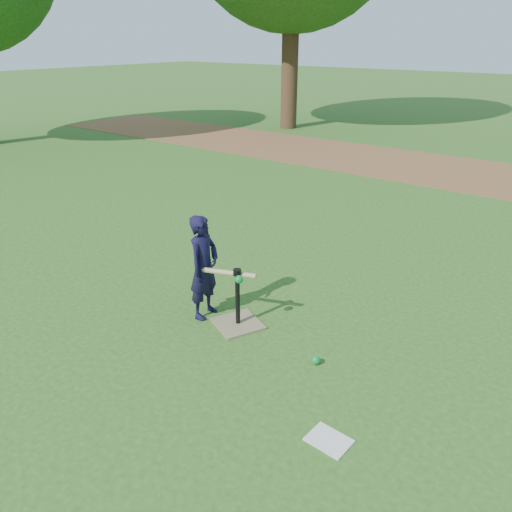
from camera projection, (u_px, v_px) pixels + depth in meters
The scene contains 7 objects.
ground at pixel (234, 319), 5.12m from camera, with size 80.00×80.00×0.00m, color #285116.
dirt_strip at pixel (458, 172), 10.59m from camera, with size 24.00×3.00×0.01m, color brown.
child at pixel (204, 267), 4.98m from camera, with size 0.40×0.26×1.09m, color black.
wiffle_ball_ground at pixel (316, 360), 4.40m from camera, with size 0.08×0.08×0.08m, color #0B822F.
clipboard at pixel (329, 440), 3.58m from camera, with size 0.30×0.23×0.01m, color silver.
batting_tee at pixel (238, 315), 4.97m from camera, with size 0.57×0.57×0.61m.
swing_action at pixel (226, 273), 4.83m from camera, with size 0.62×0.26×0.08m.
Camera 1 is at (2.85, -3.39, 2.66)m, focal length 35.00 mm.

